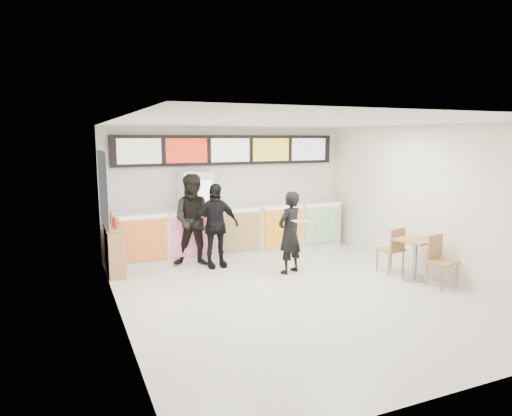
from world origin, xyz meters
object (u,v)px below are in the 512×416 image
drinks_fridge (196,215)px  cafe_table (415,251)px  customer_mid (215,226)px  condiment_ledge (115,250)px  service_counter (235,230)px  customer_left (195,220)px  customer_main (290,233)px

drinks_fridge → cafe_table: bearing=-43.8°
customer_mid → condiment_ledge: size_ratio=1.53×
cafe_table → service_counter: bearing=115.7°
drinks_fridge → service_counter: bearing=-1.0°
cafe_table → customer_mid: bearing=132.5°
service_counter → customer_left: bearing=-152.5°
service_counter → customer_mid: customer_mid is taller
customer_left → condiment_ledge: (-1.68, -0.04, -0.49)m
customer_main → customer_mid: bearing=-62.1°
customer_mid → cafe_table: bearing=-36.0°
drinks_fridge → customer_left: size_ratio=1.01×
customer_left → customer_mid: bearing=-20.0°
service_counter → customer_left: 1.35m
service_counter → customer_left: (-1.14, -0.59, 0.42)m
drinks_fridge → customer_main: bearing=-53.9°
cafe_table → condiment_ledge: (-5.32, 2.64, -0.05)m
drinks_fridge → customer_left: drinks_fridge is taller
cafe_table → condiment_ledge: 5.94m
customer_left → cafe_table: (3.64, -2.68, -0.43)m
drinks_fridge → condiment_ledge: drinks_fridge is taller
service_counter → cafe_table: 4.12m
customer_left → cafe_table: 4.54m
customer_main → cafe_table: customer_main is taller
service_counter → condiment_ledge: condiment_ledge is taller
customer_main → customer_mid: size_ratio=0.93×
customer_main → customer_mid: customer_mid is taller
service_counter → customer_main: customer_main is taller
customer_main → condiment_ledge: bearing=-44.4°
service_counter → drinks_fridge: bearing=179.0°
service_counter → cafe_table: service_counter is taller
customer_main → cafe_table: 2.46m
customer_mid → drinks_fridge: bearing=98.8°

